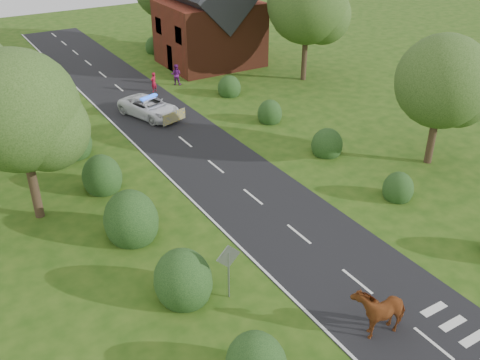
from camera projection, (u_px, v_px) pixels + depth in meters
ground at (357, 282)px, 22.15m from camera, size 120.00×120.00×0.00m
road at (192, 148)px, 33.32m from camera, size 6.00×70.00×0.02m
road_markings at (184, 167)px, 31.04m from camera, size 4.96×70.00×0.01m
hedgerow_left at (108, 187)px, 27.52m from camera, size 2.75×50.41×3.00m
hedgerow_right at (314, 138)px, 33.24m from camera, size 2.10×45.78×2.10m
tree_left_a at (25, 116)px, 23.93m from camera, size 5.74×5.60×8.38m
tree_right_a at (447, 85)px, 29.33m from camera, size 5.33×5.20×7.56m
tree_right_b at (312, 7)px, 42.03m from camera, size 6.56×6.40×9.40m
road_sign at (228, 264)px, 20.55m from camera, size 1.06×0.08×2.53m
house at (209, 21)px, 46.97m from camera, size 8.00×7.40×9.17m
cow at (379, 311)px, 19.49m from camera, size 2.37×1.38×1.62m
police_van at (150, 107)px, 37.47m from camera, size 3.68×5.36×1.51m
pedestrian_red at (154, 82)px, 41.84m from camera, size 0.68×0.60×1.58m
pedestrian_purple at (176, 75)px, 43.33m from camera, size 1.04×1.02×1.69m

